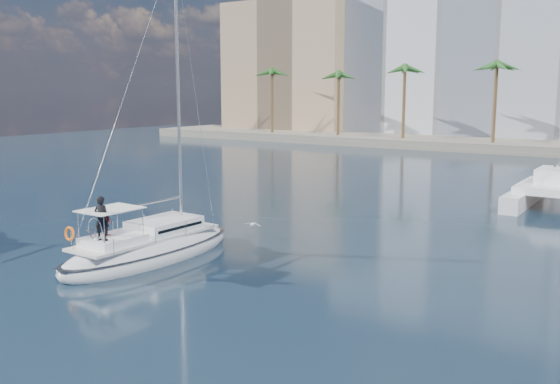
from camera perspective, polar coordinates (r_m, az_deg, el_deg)
The scene contains 8 objects.
ground at distance 28.21m, azimuth -0.38°, elevation -6.66°, with size 160.00×160.00×0.00m, color black.
quay at distance 85.16m, azimuth 23.24°, elevation 3.80°, with size 120.00×14.00×1.20m, color gray.
building_modern at distance 99.46m, azimuth 18.09°, elevation 12.53°, with size 42.00×16.00×28.00m, color silver.
building_tan_left at distance 107.91m, azimuth 1.59°, elevation 11.11°, with size 22.00×14.00×22.00m, color tan.
palm_left at distance 93.48m, azimuth 1.86°, elevation 10.92°, with size 3.60×3.60×12.30m.
palm_centre at distance 80.95m, azimuth 23.16°, elevation 10.42°, with size 3.60×3.60×12.30m.
main_sloop at distance 29.63m, azimuth -11.81°, elevation -5.09°, with size 3.50×10.12×14.89m.
seagull at distance 32.90m, azimuth -2.48°, elevation -2.98°, with size 1.05×0.45×0.19m.
Camera 1 is at (15.14, -22.49, 7.81)m, focal length 40.00 mm.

